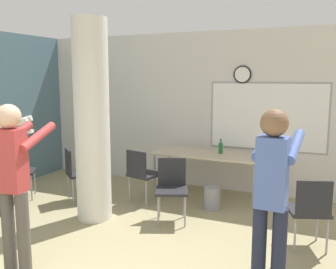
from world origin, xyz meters
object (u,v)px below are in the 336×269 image
person_playing_front (14,176)px  bottle_on_table (221,148)px  chair_table_front (172,185)px  chair_by_left_wall (16,168)px  chair_mid_room (310,208)px  chair_near_pillar (77,170)px  person_playing_side (272,190)px  folding_table (207,156)px  chair_table_left (142,172)px

person_playing_front → bottle_on_table: bearing=70.7°
chair_table_front → chair_by_left_wall: bearing=-176.5°
chair_by_left_wall → chair_mid_room: (4.57, -0.02, 0.00)m
chair_near_pillar → person_playing_side: (3.30, -1.52, 0.52)m
folding_table → chair_near_pillar: (-1.84, -1.12, -0.18)m
bottle_on_table → chair_near_pillar: bearing=-149.4°
chair_mid_room → chair_table_left: (-2.56, 0.67, 0.00)m
folding_table → chair_by_left_wall: chair_by_left_wall is taller
chair_by_left_wall → person_playing_side: size_ratio=0.50×
chair_mid_room → person_playing_side: bearing=-102.2°
chair_mid_room → bottle_on_table: bearing=134.8°
folding_table → chair_table_left: (-0.84, -0.76, -0.18)m
chair_by_left_wall → person_playing_side: person_playing_side is taller
chair_by_left_wall → chair_near_pillar: size_ratio=1.00×
chair_table_front → bottle_on_table: bearing=77.1°
bottle_on_table → chair_table_front: bearing=-102.9°
chair_mid_room → chair_near_pillar: same height
chair_by_left_wall → chair_near_pillar: 1.05m
bottle_on_table → chair_by_left_wall: bearing=-153.7°
folding_table → chair_mid_room: 2.25m
chair_by_left_wall → chair_table_front: 2.75m
chair_near_pillar → chair_table_left: bearing=19.5°
folding_table → chair_near_pillar: bearing=-148.7°
person_playing_front → chair_by_left_wall: bearing=136.4°
person_playing_side → bottle_on_table: bearing=114.8°
person_playing_front → folding_table: bearing=73.5°
chair_table_left → person_playing_side: (2.30, -1.88, 0.52)m
chair_table_front → chair_near_pillar: same height
chair_mid_room → folding_table: bearing=140.1°
chair_table_left → chair_mid_room: bearing=-14.8°
bottle_on_table → chair_mid_room: bearing=-45.2°
chair_mid_room → person_playing_side: 1.33m
bottle_on_table → person_playing_front: person_playing_front is taller
folding_table → person_playing_front: (-0.96, -3.22, 0.34)m
bottle_on_table → chair_near_pillar: size_ratio=0.29×
folding_table → chair_by_left_wall: 3.19m
person_playing_side → chair_mid_room: bearing=77.8°
chair_mid_room → chair_table_left: same height
chair_mid_room → chair_table_left: 2.65m
chair_by_left_wall → chair_table_left: same height
chair_table_front → chair_table_left: 0.88m
chair_by_left_wall → chair_table_left: 2.12m
chair_near_pillar → chair_table_left: size_ratio=1.00×
bottle_on_table → chair_by_left_wall: bottle_on_table is taller
person_playing_side → chair_by_left_wall: bearing=164.2°
bottle_on_table → chair_table_left: (-1.04, -0.85, -0.32)m
chair_mid_room → chair_near_pillar: size_ratio=1.00×
chair_table_front → folding_table: bearing=85.2°
chair_table_front → chair_near_pillar: bearing=175.7°
chair_near_pillar → bottle_on_table: bearing=30.6°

